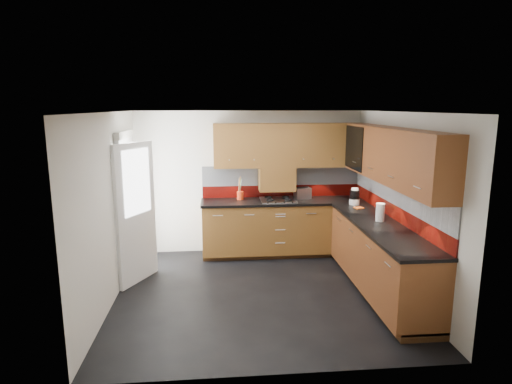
{
  "coord_description": "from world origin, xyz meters",
  "views": [
    {
      "loc": [
        -0.54,
        -5.36,
        2.47
      ],
      "look_at": [
        0.01,
        0.65,
        1.26
      ],
      "focal_mm": 30.0,
      "sensor_mm": 36.0,
      "label": 1
    }
  ],
  "objects": [
    {
      "name": "room",
      "position": [
        0.0,
        0.0,
        1.5
      ],
      "size": [
        4.0,
        3.8,
        2.64
      ],
      "color": "black"
    },
    {
      "name": "food_processor",
      "position": [
        1.61,
        1.08,
        1.06
      ],
      "size": [
        0.16,
        0.16,
        0.27
      ],
      "color": "white",
      "rests_on": "countertop"
    },
    {
      "name": "countertop",
      "position": [
        1.05,
        0.7,
        0.92
      ],
      "size": [
        2.72,
        3.22,
        0.04
      ],
      "color": "black",
      "rests_on": "base_cabinets"
    },
    {
      "name": "upper_cabinets",
      "position": [
        1.23,
        0.78,
        1.84
      ],
      "size": [
        2.5,
        3.2,
        0.72
      ],
      "color": "brown",
      "rests_on": "room"
    },
    {
      "name": "back_door",
      "position": [
        -1.78,
        0.75,
        1.03
      ],
      "size": [
        0.42,
        1.19,
        2.04
      ],
      "color": "white",
      "rests_on": "room"
    },
    {
      "name": "paper_towel",
      "position": [
        1.64,
        0.08,
        1.06
      ],
      "size": [
        0.15,
        0.15,
        0.25
      ],
      "primitive_type": "cylinder",
      "rotation": [
        0.0,
        0.0,
        -0.28
      ],
      "color": "white",
      "rests_on": "countertop"
    },
    {
      "name": "extractor_hood",
      "position": [
        0.45,
        1.64,
        1.28
      ],
      "size": [
        0.6,
        0.33,
        0.4
      ],
      "primitive_type": "cube",
      "color": "brown",
      "rests_on": "room"
    },
    {
      "name": "backsplash",
      "position": [
        1.28,
        0.93,
        1.21
      ],
      "size": [
        2.7,
        3.2,
        0.54
      ],
      "color": "maroon",
      "rests_on": "countertop"
    },
    {
      "name": "glass_cabinet",
      "position": [
        1.71,
        1.07,
        1.87
      ],
      "size": [
        0.32,
        0.8,
        0.66
      ],
      "color": "black",
      "rests_on": "room"
    },
    {
      "name": "utensil_pot",
      "position": [
        -0.17,
        1.62,
        1.03
      ],
      "size": [
        0.11,
        0.11,
        0.39
      ],
      "color": "red",
      "rests_on": "countertop"
    },
    {
      "name": "toaster",
      "position": [
        0.88,
        1.59,
        1.03
      ],
      "size": [
        0.3,
        0.22,
        0.19
      ],
      "color": "silver",
      "rests_on": "countertop"
    },
    {
      "name": "orange_cloth",
      "position": [
        1.6,
        0.82,
        0.95
      ],
      "size": [
        0.15,
        0.14,
        0.01
      ],
      "primitive_type": "cube",
      "rotation": [
        0.0,
        0.0,
        0.25
      ],
      "color": "orange",
      "rests_on": "countertop"
    },
    {
      "name": "gas_hob",
      "position": [
        0.45,
        1.47,
        0.95
      ],
      "size": [
        0.58,
        0.51,
        0.04
      ],
      "color": "silver",
      "rests_on": "countertop"
    },
    {
      "name": "base_cabinets",
      "position": [
        1.07,
        0.72,
        0.44
      ],
      "size": [
        2.7,
        3.2,
        0.95
      ],
      "color": "brown",
      "rests_on": "room"
    }
  ]
}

